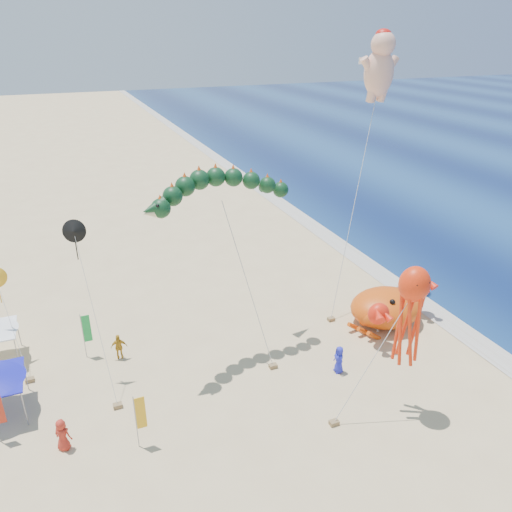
% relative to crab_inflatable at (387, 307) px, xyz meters
% --- Properties ---
extents(ground, '(320.00, 320.00, 0.00)m').
position_rel_crab_inflatable_xyz_m(ground, '(-7.61, -0.81, -1.38)').
color(ground, '#D1B784').
rests_on(ground, ground).
extents(foam_strip, '(320.00, 320.00, 0.00)m').
position_rel_crab_inflatable_xyz_m(foam_strip, '(4.39, -0.81, -1.37)').
color(foam_strip, silver).
rests_on(foam_strip, ground).
extents(crab_inflatable, '(7.12, 6.05, 3.12)m').
position_rel_crab_inflatable_xyz_m(crab_inflatable, '(0.00, 0.00, 0.00)').
color(crab_inflatable, '#D74A0B').
rests_on(crab_inflatable, ground).
extents(dragon_kite, '(9.93, 5.76, 11.83)m').
position_rel_crab_inflatable_xyz_m(dragon_kite, '(-11.81, 1.46, 9.36)').
color(dragon_kite, black).
rests_on(dragon_kite, ground).
extents(cherub_kite, '(7.13, 6.30, 19.48)m').
position_rel_crab_inflatable_xyz_m(cherub_kite, '(2.29, 6.89, 15.74)').
color(cherub_kite, '#F8B297').
rests_on(cherub_kite, ground).
extents(octopus_kite, '(5.07, 1.48, 8.75)m').
position_rel_crab_inflatable_xyz_m(octopus_kite, '(-4.62, -7.60, 5.04)').
color(octopus_kite, '#F6300C').
rests_on(octopus_kite, ground).
extents(feather_flags, '(9.53, 9.03, 3.20)m').
position_rel_crab_inflatable_xyz_m(feather_flags, '(-22.73, -0.82, 0.64)').
color(feather_flags, gray).
rests_on(feather_flags, ground).
extents(beachgoers, '(26.88, 8.12, 1.82)m').
position_rel_crab_inflatable_xyz_m(beachgoers, '(-16.58, -0.55, -0.50)').
color(beachgoers, '#2126C2').
rests_on(beachgoers, ground).
extents(small_kites, '(9.55, 7.01, 10.01)m').
position_rel_crab_inflatable_xyz_m(small_kites, '(-24.25, 3.57, 5.26)').
color(small_kites, '#FFAF1C').
rests_on(small_kites, ground).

